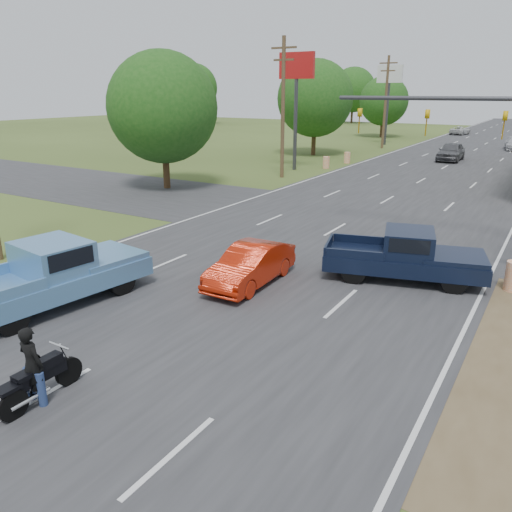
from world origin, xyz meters
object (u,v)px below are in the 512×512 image
Objects in this scene: distant_car_white at (460,131)px; blue_pickup at (56,272)px; distant_car_grey at (451,152)px; navy_pickup at (408,255)px; motorcycle at (33,385)px; red_convertible at (251,265)px; rider at (32,368)px.

blue_pickup is at bearing 100.91° from distant_car_white.
blue_pickup reaches higher than distant_car_grey.
navy_pickup is 65.99m from distant_car_white.
motorcycle is 0.48× the size of distant_car_white.
blue_pickup is 11.60m from navy_pickup.
navy_pickup reaches higher than red_convertible.
blue_pickup reaches higher than distant_car_white.
distant_car_white reaches higher than motorcycle.
navy_pickup is at bearing -82.01° from distant_car_grey.
rider is 0.33× the size of distant_car_grey.
red_convertible is 1.96× the size of motorcycle.
navy_pickup is 33.90m from distant_car_grey.
rider is 0.39× the size of distant_car_white.
distant_car_grey reaches higher than motorcycle.
red_convertible is at bearing -91.56° from rider.
navy_pickup is (4.42, 3.22, 0.23)m from red_convertible.
distant_car_grey reaches higher than distant_car_white.
blue_pickup is 1.44× the size of distant_car_white.
motorcycle is at bearing 103.90° from distant_car_white.
navy_pickup is (4.61, 11.45, 0.43)m from motorcycle.
navy_pickup is 1.33× the size of distant_car_white.
rider is (-0.19, -8.18, 0.16)m from red_convertible.
distant_car_white is (-5.74, 68.42, -0.08)m from red_convertible.
distant_car_white is at bearing 93.02° from red_convertible.
blue_pickup reaches higher than rider.
rider is at bearing 103.90° from distant_car_white.
navy_pickup is at bearing 34.31° from red_convertible.
rider reaches higher than distant_car_white.
red_convertible is 8.24m from motorcycle.
navy_pickup is (4.61, 11.40, 0.07)m from rider.
motorcycle is 12.35m from navy_pickup.
blue_pickup is at bearing 137.06° from motorcycle.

